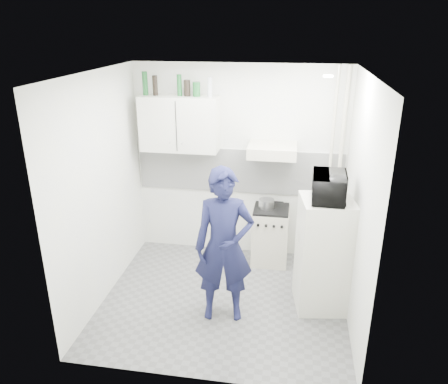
# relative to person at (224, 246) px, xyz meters

# --- Properties ---
(floor) EXTENTS (2.80, 2.80, 0.00)m
(floor) POSITION_rel_person_xyz_m (-0.05, 0.27, -0.86)
(floor) COLOR #525250
(floor) RESTS_ON ground
(ceiling) EXTENTS (2.80, 2.80, 0.00)m
(ceiling) POSITION_rel_person_xyz_m (-0.05, 0.27, 1.74)
(ceiling) COLOR white
(ceiling) RESTS_ON wall_back
(wall_back) EXTENTS (2.80, 0.00, 2.80)m
(wall_back) POSITION_rel_person_xyz_m (-0.05, 1.52, 0.44)
(wall_back) COLOR silver
(wall_back) RESTS_ON floor
(wall_left) EXTENTS (0.00, 2.60, 2.60)m
(wall_left) POSITION_rel_person_xyz_m (-1.45, 0.27, 0.44)
(wall_left) COLOR silver
(wall_left) RESTS_ON floor
(wall_right) EXTENTS (0.00, 2.60, 2.60)m
(wall_right) POSITION_rel_person_xyz_m (1.35, 0.27, 0.44)
(wall_right) COLOR silver
(wall_right) RESTS_ON floor
(person) EXTENTS (0.69, 0.51, 1.72)m
(person) POSITION_rel_person_xyz_m (0.00, 0.00, 0.00)
(person) COLOR #141636
(person) RESTS_ON floor
(stove) EXTENTS (0.47, 0.47, 0.76)m
(stove) POSITION_rel_person_xyz_m (0.42, 1.27, -0.48)
(stove) COLOR beige
(stove) RESTS_ON floor
(fridge) EXTENTS (0.62, 0.62, 1.31)m
(fridge) POSITION_rel_person_xyz_m (1.05, 0.37, -0.20)
(fridge) COLOR silver
(fridge) RESTS_ON floor
(stove_top) EXTENTS (0.45, 0.45, 0.03)m
(stove_top) POSITION_rel_person_xyz_m (0.42, 1.27, -0.09)
(stove_top) COLOR black
(stove_top) RESTS_ON stove
(saucepan) EXTENTS (0.20, 0.20, 0.11)m
(saucepan) POSITION_rel_person_xyz_m (0.35, 1.29, -0.02)
(saucepan) COLOR silver
(saucepan) RESTS_ON stove_top
(microwave) EXTENTS (0.52, 0.36, 0.28)m
(microwave) POSITION_rel_person_xyz_m (1.05, 0.37, 0.60)
(microwave) COLOR black
(microwave) RESTS_ON fridge
(bottle_a) EXTENTS (0.07, 0.07, 0.29)m
(bottle_a) POSITION_rel_person_xyz_m (-1.23, 1.34, 1.49)
(bottle_a) COLOR #144C1E
(bottle_a) RESTS_ON upper_cabinet
(bottle_b) EXTENTS (0.06, 0.06, 0.24)m
(bottle_b) POSITION_rel_person_xyz_m (-1.10, 1.34, 1.46)
(bottle_b) COLOR black
(bottle_b) RESTS_ON upper_cabinet
(bottle_d) EXTENTS (0.06, 0.06, 0.27)m
(bottle_d) POSITION_rel_person_xyz_m (-0.78, 1.34, 1.47)
(bottle_d) COLOR #144C1E
(bottle_d) RESTS_ON upper_cabinet
(canister_a) EXTENTS (0.08, 0.08, 0.20)m
(canister_a) POSITION_rel_person_xyz_m (-0.69, 1.34, 1.44)
(canister_a) COLOR black
(canister_a) RESTS_ON upper_cabinet
(canister_b) EXTENTS (0.09, 0.09, 0.18)m
(canister_b) POSITION_rel_person_xyz_m (-0.57, 1.34, 1.43)
(canister_b) COLOR #144C1E
(canister_b) RESTS_ON upper_cabinet
(bottle_e) EXTENTS (0.06, 0.06, 0.24)m
(bottle_e) POSITION_rel_person_xyz_m (-0.40, 1.34, 1.46)
(bottle_e) COLOR #B2B7BC
(bottle_e) RESTS_ON upper_cabinet
(upper_cabinet) EXTENTS (1.00, 0.35, 0.70)m
(upper_cabinet) POSITION_rel_person_xyz_m (-0.80, 1.34, 0.99)
(upper_cabinet) COLOR silver
(upper_cabinet) RESTS_ON wall_back
(range_hood) EXTENTS (0.60, 0.50, 0.14)m
(range_hood) POSITION_rel_person_xyz_m (0.40, 1.27, 0.71)
(range_hood) COLOR beige
(range_hood) RESTS_ON wall_back
(backsplash) EXTENTS (2.74, 0.03, 0.60)m
(backsplash) POSITION_rel_person_xyz_m (-0.05, 1.50, 0.34)
(backsplash) COLOR white
(backsplash) RESTS_ON wall_back
(pipe_a) EXTENTS (0.05, 0.05, 2.60)m
(pipe_a) POSITION_rel_person_xyz_m (1.25, 1.44, 0.44)
(pipe_a) COLOR beige
(pipe_a) RESTS_ON floor
(pipe_b) EXTENTS (0.04, 0.04, 2.60)m
(pipe_b) POSITION_rel_person_xyz_m (1.13, 1.44, 0.44)
(pipe_b) COLOR beige
(pipe_b) RESTS_ON floor
(ceiling_spot_fixture) EXTENTS (0.10, 0.10, 0.02)m
(ceiling_spot_fixture) POSITION_rel_person_xyz_m (0.95, 0.47, 1.71)
(ceiling_spot_fixture) COLOR white
(ceiling_spot_fixture) RESTS_ON ceiling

